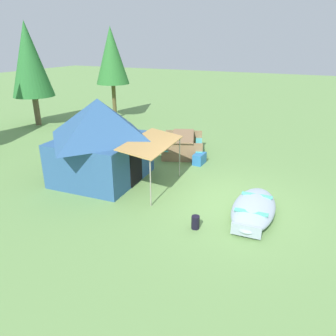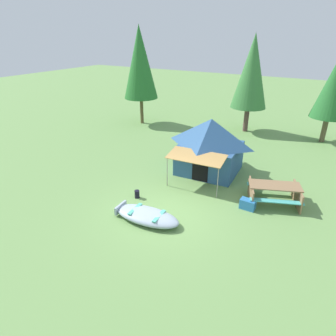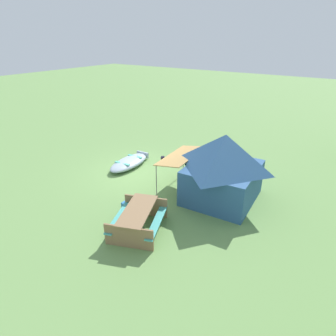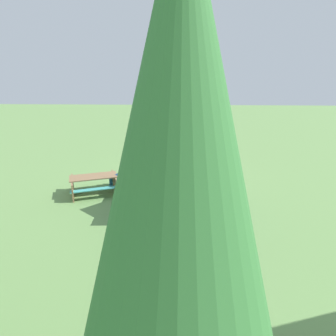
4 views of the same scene
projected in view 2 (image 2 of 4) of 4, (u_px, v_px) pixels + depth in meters
ground_plane at (166, 211)px, 11.30m from camera, size 80.00×80.00×0.00m
beached_rowboat at (147, 216)px, 10.68m from camera, size 2.59×1.24×0.39m
canvas_cabin_tent at (210, 145)px, 13.98m from camera, size 3.13×3.88×2.64m
picnic_table at (274, 191)px, 11.70m from camera, size 2.41×2.15×0.79m
cooler_box at (248, 204)px, 11.38m from camera, size 0.59×0.36×0.40m
fuel_can at (137, 194)px, 12.16m from camera, size 0.23×0.23×0.34m
pine_tree_back_left at (252, 72)px, 18.76m from camera, size 2.33×2.33×6.26m
pine_tree_back_right at (140, 63)px, 20.38m from camera, size 2.41×2.41×6.77m
pine_tree_far_center at (334, 87)px, 17.04m from camera, size 2.11×2.11×5.23m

